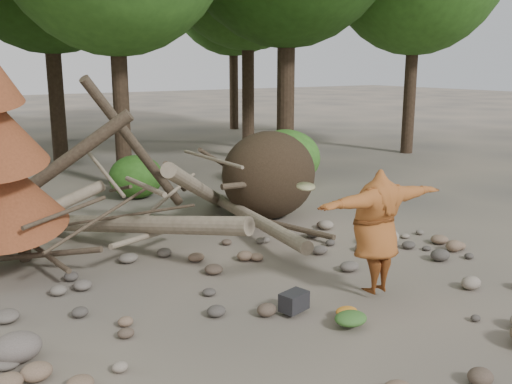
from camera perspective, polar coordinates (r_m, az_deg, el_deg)
ground at (r=8.30m, az=3.08°, el=-11.81°), size 120.00×120.00×0.00m
deadfall_pile at (r=12.45m, az=-0.76°, el=1.21°), size 8.55×5.24×3.30m
bush_mid at (r=15.13m, az=-11.90°, el=1.51°), size 1.40×1.40×1.12m
bush_right at (r=16.37m, az=2.96°, el=3.47°), size 2.00×2.00×1.60m
frisbee_thrower at (r=8.64m, az=11.93°, el=-3.84°), size 2.34×0.95×1.88m
backpack at (r=8.17m, az=3.82°, el=-11.23°), size 0.44×0.35×0.26m
cloth_green at (r=7.88m, az=9.44°, el=-12.69°), size 0.46×0.38×0.17m
cloth_orange at (r=8.14m, az=9.04°, el=-12.04°), size 0.32×0.26×0.12m
boulder_mid_right at (r=11.25m, az=12.66°, el=-4.41°), size 0.61×0.55×0.37m
boulder_mid_left at (r=7.52m, az=-22.82°, el=-14.13°), size 0.58×0.52×0.35m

